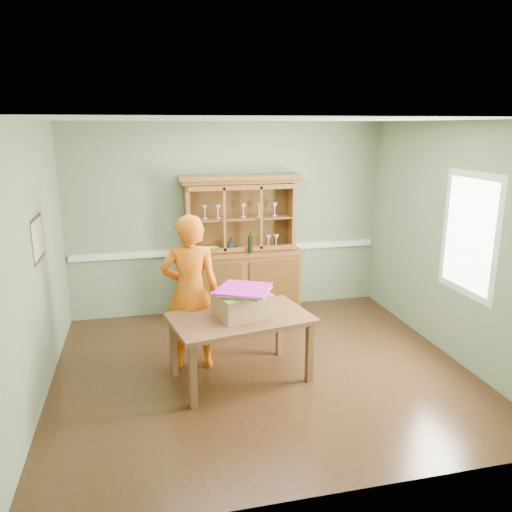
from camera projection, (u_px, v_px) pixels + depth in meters
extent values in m
plane|color=#3F2A14|center=(262.00, 370.00, 5.57)|extent=(4.50, 4.50, 0.00)
plane|color=white|center=(263.00, 119.00, 4.88)|extent=(4.50, 4.50, 0.00)
plane|color=gray|center=(229.00, 219.00, 7.11)|extent=(4.50, 0.00, 4.50)
plane|color=gray|center=(32.00, 266.00, 4.73)|extent=(0.00, 4.00, 4.00)
plane|color=gray|center=(452.00, 242.00, 5.72)|extent=(0.00, 4.00, 4.00)
plane|color=gray|center=(333.00, 325.00, 3.34)|extent=(4.50, 0.00, 4.50)
cube|color=white|center=(230.00, 250.00, 7.20)|extent=(4.41, 0.05, 0.08)
cube|color=#342114|center=(38.00, 239.00, 4.97)|extent=(0.03, 0.60, 0.46)
cube|color=beige|center=(39.00, 239.00, 4.97)|extent=(0.01, 0.52, 0.38)
cube|color=white|center=(469.00, 235.00, 5.39)|extent=(0.03, 0.96, 1.36)
cube|color=white|center=(468.00, 235.00, 5.39)|extent=(0.01, 0.80, 1.20)
cube|color=brown|center=(242.00, 284.00, 7.13)|extent=(1.62, 0.50, 0.90)
cube|color=brown|center=(242.00, 252.00, 7.00)|extent=(1.67, 0.55, 0.04)
cube|color=#583414|center=(238.00, 215.00, 7.11)|extent=(1.53, 0.04, 0.95)
cube|color=brown|center=(187.00, 219.00, 6.80)|extent=(0.05, 0.34, 0.95)
cube|color=brown|center=(291.00, 214.00, 7.12)|extent=(0.05, 0.34, 0.95)
cube|color=brown|center=(240.00, 181.00, 6.83)|extent=(1.62, 0.40, 0.05)
cube|color=brown|center=(240.00, 177.00, 6.80)|extent=(1.69, 0.43, 0.05)
cube|color=brown|center=(240.00, 218.00, 6.97)|extent=(1.42, 0.30, 0.02)
imported|color=#B2B2B7|center=(231.00, 244.00, 7.03)|extent=(0.16, 0.16, 0.17)
imported|color=yellow|center=(212.00, 249.00, 6.99)|extent=(0.19, 0.19, 0.05)
cylinder|color=black|center=(250.00, 243.00, 6.84)|extent=(0.06, 0.06, 0.29)
cube|color=brown|center=(240.00, 318.00, 5.21)|extent=(1.56, 1.11, 0.05)
cube|color=brown|center=(193.00, 376.00, 4.74)|extent=(0.08, 0.08, 0.67)
cube|color=brown|center=(174.00, 347.00, 5.36)|extent=(0.08, 0.08, 0.67)
cube|color=brown|center=(309.00, 352.00, 5.24)|extent=(0.08, 0.08, 0.67)
cube|color=brown|center=(279.00, 328.00, 5.86)|extent=(0.08, 0.08, 0.67)
cube|color=tan|center=(242.00, 305.00, 5.19)|extent=(0.63, 0.55, 0.25)
cube|color=#D4FE20|center=(243.00, 292.00, 5.19)|extent=(0.68, 0.68, 0.01)
cube|color=green|center=(243.00, 291.00, 5.19)|extent=(0.68, 0.68, 0.01)
cube|color=#2982C4|center=(243.00, 290.00, 5.19)|extent=(0.68, 0.68, 0.01)
cube|color=pink|center=(243.00, 289.00, 5.18)|extent=(0.68, 0.68, 0.01)
cube|color=#C61EAF|center=(243.00, 289.00, 5.18)|extent=(0.68, 0.68, 0.01)
cube|color=#CB1FBA|center=(243.00, 288.00, 5.18)|extent=(0.68, 0.68, 0.01)
imported|color=orange|center=(191.00, 293.00, 5.45)|extent=(0.68, 0.49, 1.75)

